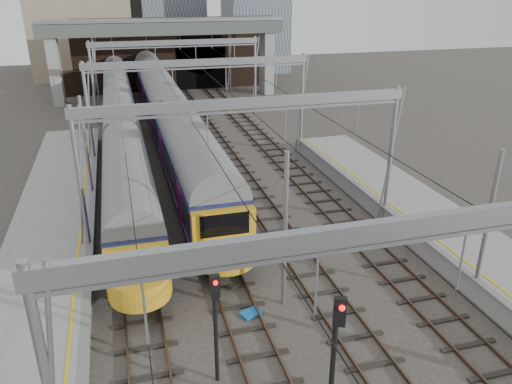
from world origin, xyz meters
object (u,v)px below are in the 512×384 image
object	(u,v)px
train_second	(119,102)
signal_near_left	(215,315)
train_main	(155,87)
signal_near_centre	(335,350)

from	to	relation	value
train_second	signal_near_left	size ratio (longest dim) A/B	14.13
train_main	signal_near_centre	bearing A→B (deg)	-88.44
signal_near_left	signal_near_centre	world-z (taller)	signal_near_centre
train_main	signal_near_centre	world-z (taller)	train_main
signal_near_centre	train_second	bearing A→B (deg)	120.17
train_main	signal_near_left	xyz separation A→B (m)	(-1.70, -41.73, 0.18)
train_main	signal_near_left	world-z (taller)	train_main
train_second	signal_near_centre	bearing A→B (deg)	-82.34
signal_near_left	signal_near_centre	size ratio (longest dim) A/B	0.88
signal_near_left	signal_near_centre	distance (m)	4.22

